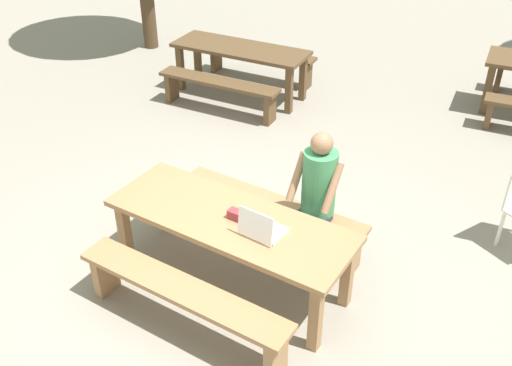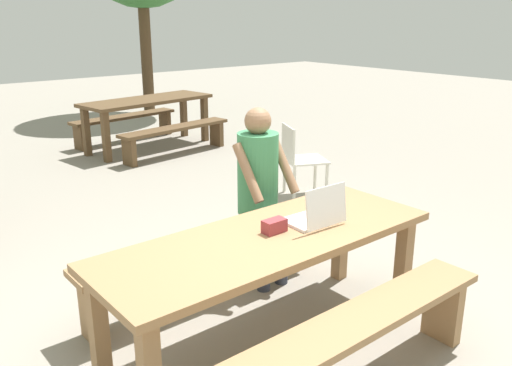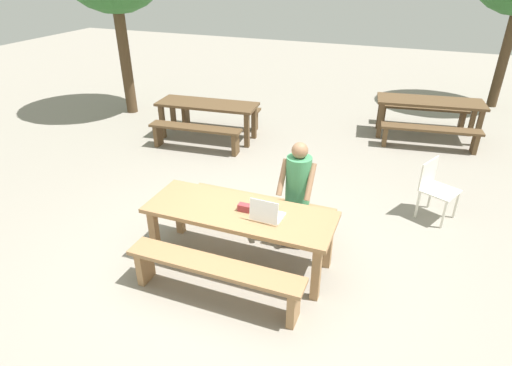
# 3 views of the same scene
# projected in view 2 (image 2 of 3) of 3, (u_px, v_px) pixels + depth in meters

# --- Properties ---
(ground_plane) EXTENTS (30.00, 30.00, 0.00)m
(ground_plane) POSITION_uv_depth(u_px,v_px,m) (268.00, 339.00, 3.47)
(ground_plane) COLOR gray
(picnic_table_front) EXTENTS (2.19, 0.79, 0.73)m
(picnic_table_front) POSITION_uv_depth(u_px,v_px,m) (269.00, 250.00, 3.28)
(picnic_table_front) COLOR #9E754C
(picnic_table_front) RESTS_ON ground
(bench_near) EXTENTS (1.94, 0.30, 0.48)m
(bench_near) POSITION_uv_depth(u_px,v_px,m) (354.00, 338.00, 2.85)
(bench_near) COLOR #9E754C
(bench_near) RESTS_ON ground
(bench_far) EXTENTS (1.94, 0.30, 0.48)m
(bench_far) POSITION_uv_depth(u_px,v_px,m) (206.00, 252.00, 3.87)
(bench_far) COLOR #9E754C
(bench_far) RESTS_ON ground
(laptop) EXTENTS (0.34, 0.30, 0.27)m
(laptop) POSITION_uv_depth(u_px,v_px,m) (316.00, 215.00, 3.40)
(laptop) COLOR white
(laptop) RESTS_ON picnic_table_front
(small_pouch) EXTENTS (0.15, 0.08, 0.08)m
(small_pouch) POSITION_uv_depth(u_px,v_px,m) (274.00, 226.00, 3.28)
(small_pouch) COLOR #993338
(small_pouch) RESTS_ON picnic_table_front
(person_seated) EXTENTS (0.42, 0.41, 1.36)m
(person_seated) POSITION_uv_depth(u_px,v_px,m) (261.00, 183.00, 4.01)
(person_seated) COLOR #333847
(person_seated) RESTS_ON ground
(plastic_chair) EXTENTS (0.59, 0.59, 0.82)m
(plastic_chair) POSITION_uv_depth(u_px,v_px,m) (299.00, 158.00, 6.04)
(plastic_chair) COLOR silver
(plastic_chair) RESTS_ON ground
(picnic_table_rear) EXTENTS (2.11, 0.99, 0.77)m
(picnic_table_rear) POSITION_uv_depth(u_px,v_px,m) (148.00, 106.00, 8.22)
(picnic_table_rear) COLOR brown
(picnic_table_rear) RESTS_ON ground
(bench_rear_south) EXTENTS (1.86, 0.54, 0.43)m
(bench_rear_south) POSITION_uv_depth(u_px,v_px,m) (176.00, 133.00, 7.89)
(bench_rear_south) COLOR brown
(bench_rear_south) RESTS_ON ground
(bench_rear_north) EXTENTS (1.86, 0.54, 0.43)m
(bench_rear_north) POSITION_uv_depth(u_px,v_px,m) (125.00, 122.00, 8.74)
(bench_rear_north) COLOR brown
(bench_rear_north) RESTS_ON ground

